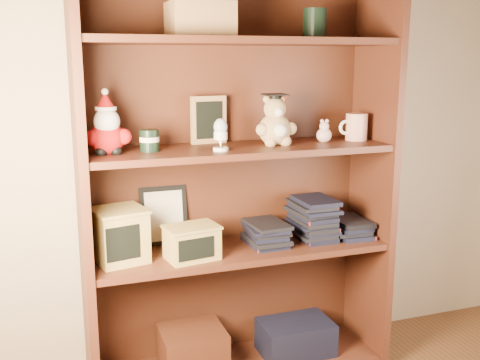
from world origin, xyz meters
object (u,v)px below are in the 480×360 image
(grad_teddy_bear, at_px, (275,125))
(treats_box, at_px, (120,235))
(teacher_mug, at_px, (356,127))
(bookcase, at_px, (235,188))

(grad_teddy_bear, distance_m, treats_box, 0.71)
(teacher_mug, relative_size, treats_box, 0.58)
(bookcase, xyz_separation_m, teacher_mug, (0.50, -0.05, 0.23))
(bookcase, bearing_deg, grad_teddy_bear, -21.50)
(treats_box, bearing_deg, teacher_mug, 0.05)
(bookcase, relative_size, grad_teddy_bear, 7.95)
(teacher_mug, bearing_deg, treats_box, -179.95)
(bookcase, distance_m, teacher_mug, 0.55)
(bookcase, height_order, teacher_mug, bookcase)
(bookcase, height_order, grad_teddy_bear, bookcase)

